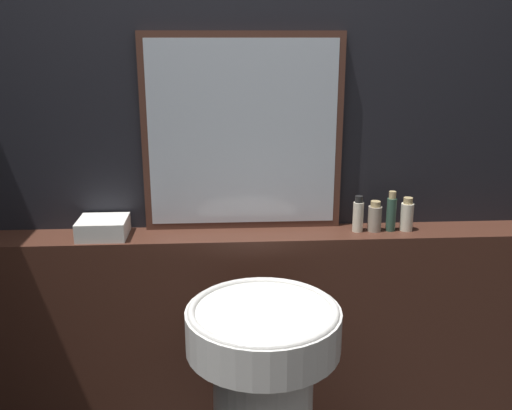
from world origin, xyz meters
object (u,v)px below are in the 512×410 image
Objects in this scene: mirror at (243,134)px; conditioner_bottle at (375,217)px; lotion_bottle at (391,213)px; towel_stack at (103,228)px; body_wash_bottle at (407,215)px; shampoo_bottle at (358,215)px.

mirror is 6.33× the size of conditioner_bottle.
lotion_bottle is (0.06, -0.00, 0.02)m from conditioner_bottle.
body_wash_bottle is (1.16, 0.00, 0.03)m from towel_stack.
mirror is at bearing 8.13° from towel_stack.
mirror reaches higher than conditioner_bottle.
towel_stack is 1.10m from lotion_bottle.
lotion_bottle is at bearing -7.60° from mirror.
towel_stack is 1.37× the size of body_wash_bottle.
body_wash_bottle is (0.63, -0.08, -0.31)m from mirror.
towel_stack is 1.28× the size of shampoo_bottle.
mirror reaches higher than lotion_bottle.
body_wash_bottle reaches higher than towel_stack.
towel_stack is at bearing 180.00° from lotion_bottle.
mirror is at bearing 172.40° from lotion_bottle.
body_wash_bottle is at bearing 0.00° from conditioner_bottle.
mirror is 0.63m from towel_stack.
mirror is 4.81× the size of lotion_bottle.
mirror is 5.76× the size of body_wash_bottle.
lotion_bottle is (0.13, -0.00, 0.01)m from shampoo_bottle.
lotion_bottle is 0.06m from body_wash_bottle.
mirror reaches higher than shampoo_bottle.
lotion_bottle reaches higher than towel_stack.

